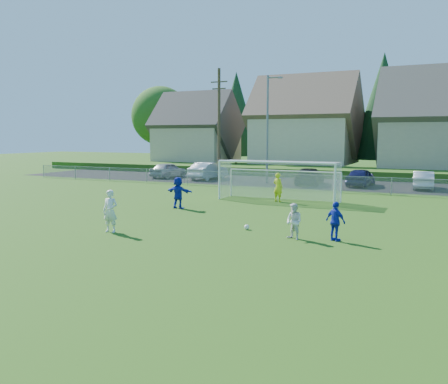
{
  "coord_description": "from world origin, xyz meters",
  "views": [
    {
      "loc": [
        9.41,
        -11.86,
        4.02
      ],
      "look_at": [
        0.0,
        8.0,
        1.4
      ],
      "focal_mm": 38.0,
      "sensor_mm": 36.0,
      "label": 1
    }
  ],
  "objects_px": {
    "car_a": "(168,170)",
    "player_white_b": "(294,221)",
    "car_e": "(361,177)",
    "soccer_ball": "(247,227)",
    "car_b": "(208,171)",
    "player_white_a": "(110,211)",
    "car_f": "(423,180)",
    "car_d": "(309,176)",
    "player_blue_b": "(178,193)",
    "player_blue_a": "(336,221)",
    "goalkeeper": "(278,187)",
    "soccer_goal": "(280,174)"
  },
  "relations": [
    {
      "from": "car_a",
      "to": "player_white_b",
      "type": "bearing_deg",
      "value": 136.58
    },
    {
      "from": "car_e",
      "to": "player_white_b",
      "type": "bearing_deg",
      "value": 96.01
    },
    {
      "from": "soccer_ball",
      "to": "car_b",
      "type": "distance_m",
      "value": 23.87
    },
    {
      "from": "player_white_a",
      "to": "car_f",
      "type": "height_order",
      "value": "player_white_a"
    },
    {
      "from": "car_a",
      "to": "car_d",
      "type": "bearing_deg",
      "value": -177.22
    },
    {
      "from": "player_white_b",
      "to": "player_blue_b",
      "type": "xyz_separation_m",
      "value": [
        -8.17,
        4.93,
        0.17
      ]
    },
    {
      "from": "player_blue_a",
      "to": "car_b",
      "type": "bearing_deg",
      "value": -23.96
    },
    {
      "from": "soccer_ball",
      "to": "player_white_b",
      "type": "height_order",
      "value": "player_white_b"
    },
    {
      "from": "car_a",
      "to": "player_blue_a",
      "type": "bearing_deg",
      "value": 139.32
    },
    {
      "from": "player_blue_b",
      "to": "car_b",
      "type": "relative_size",
      "value": 0.37
    },
    {
      "from": "soccer_ball",
      "to": "car_d",
      "type": "distance_m",
      "value": 19.95
    },
    {
      "from": "goalkeeper",
      "to": "car_a",
      "type": "bearing_deg",
      "value": -20.04
    },
    {
      "from": "car_b",
      "to": "player_blue_b",
      "type": "bearing_deg",
      "value": 115.12
    },
    {
      "from": "player_white_b",
      "to": "car_f",
      "type": "distance_m",
      "value": 21.47
    },
    {
      "from": "car_d",
      "to": "soccer_goal",
      "type": "relative_size",
      "value": 0.63
    },
    {
      "from": "player_white_a",
      "to": "player_blue_b",
      "type": "distance_m",
      "value": 6.92
    },
    {
      "from": "soccer_goal",
      "to": "soccer_ball",
      "type": "bearing_deg",
      "value": -79.66
    },
    {
      "from": "car_b",
      "to": "car_d",
      "type": "relative_size",
      "value": 1.02
    },
    {
      "from": "car_f",
      "to": "soccer_goal",
      "type": "xyz_separation_m",
      "value": [
        -7.77,
        -10.79,
        0.95
      ]
    },
    {
      "from": "car_d",
      "to": "soccer_ball",
      "type": "bearing_deg",
      "value": 92.88
    },
    {
      "from": "soccer_ball",
      "to": "car_b",
      "type": "xyz_separation_m",
      "value": [
        -12.37,
        20.4,
        0.68
      ]
    },
    {
      "from": "soccer_ball",
      "to": "car_e",
      "type": "distance_m",
      "value": 20.23
    },
    {
      "from": "player_blue_a",
      "to": "soccer_goal",
      "type": "xyz_separation_m",
      "value": [
        -5.63,
        9.97,
        0.86
      ]
    },
    {
      "from": "soccer_ball",
      "to": "car_d",
      "type": "xyz_separation_m",
      "value": [
        -2.64,
        19.77,
        0.57
      ]
    },
    {
      "from": "car_b",
      "to": "soccer_goal",
      "type": "bearing_deg",
      "value": 137.3
    },
    {
      "from": "player_blue_b",
      "to": "soccer_goal",
      "type": "bearing_deg",
      "value": -120.37
    },
    {
      "from": "player_blue_b",
      "to": "soccer_goal",
      "type": "xyz_separation_m",
      "value": [
        4.05,
        5.44,
        0.75
      ]
    },
    {
      "from": "car_b",
      "to": "soccer_goal",
      "type": "xyz_separation_m",
      "value": [
        10.66,
        -11.02,
        0.84
      ]
    },
    {
      "from": "goalkeeper",
      "to": "soccer_goal",
      "type": "bearing_deg",
      "value": -63.18
    },
    {
      "from": "car_d",
      "to": "player_white_a",
      "type": "bearing_deg",
      "value": 79.49
    },
    {
      "from": "car_a",
      "to": "car_b",
      "type": "bearing_deg",
      "value": -173.15
    },
    {
      "from": "car_b",
      "to": "car_e",
      "type": "relative_size",
      "value": 1.13
    },
    {
      "from": "goalkeeper",
      "to": "car_e",
      "type": "relative_size",
      "value": 0.42
    },
    {
      "from": "player_blue_a",
      "to": "car_b",
      "type": "xyz_separation_m",
      "value": [
        -16.29,
        20.99,
        0.02
      ]
    },
    {
      "from": "car_a",
      "to": "car_f",
      "type": "relative_size",
      "value": 1.04
    },
    {
      "from": "car_e",
      "to": "car_f",
      "type": "bearing_deg",
      "value": -176.51
    },
    {
      "from": "car_b",
      "to": "goalkeeper",
      "type": "bearing_deg",
      "value": 136.16
    },
    {
      "from": "goalkeeper",
      "to": "car_d",
      "type": "bearing_deg",
      "value": -67.45
    },
    {
      "from": "goalkeeper",
      "to": "car_d",
      "type": "xyz_separation_m",
      "value": [
        -1.02,
        10.93,
        -0.21
      ]
    },
    {
      "from": "player_white_a",
      "to": "car_b",
      "type": "bearing_deg",
      "value": 99.81
    },
    {
      "from": "player_blue_a",
      "to": "goalkeeper",
      "type": "relative_size",
      "value": 0.86
    },
    {
      "from": "goalkeeper",
      "to": "car_b",
      "type": "bearing_deg",
      "value": -29.87
    },
    {
      "from": "player_white_b",
      "to": "car_f",
      "type": "relative_size",
      "value": 0.34
    },
    {
      "from": "player_blue_a",
      "to": "car_d",
      "type": "distance_m",
      "value": 21.39
    },
    {
      "from": "car_b",
      "to": "car_f",
      "type": "height_order",
      "value": "car_b"
    },
    {
      "from": "player_blue_a",
      "to": "car_a",
      "type": "relative_size",
      "value": 0.36
    },
    {
      "from": "soccer_ball",
      "to": "car_b",
      "type": "height_order",
      "value": "car_b"
    },
    {
      "from": "soccer_ball",
      "to": "goalkeeper",
      "type": "xyz_separation_m",
      "value": [
        -1.62,
        8.84,
        0.78
      ]
    },
    {
      "from": "car_d",
      "to": "car_e",
      "type": "relative_size",
      "value": 1.1
    },
    {
      "from": "soccer_goal",
      "to": "player_blue_a",
      "type": "bearing_deg",
      "value": -60.53
    }
  ]
}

